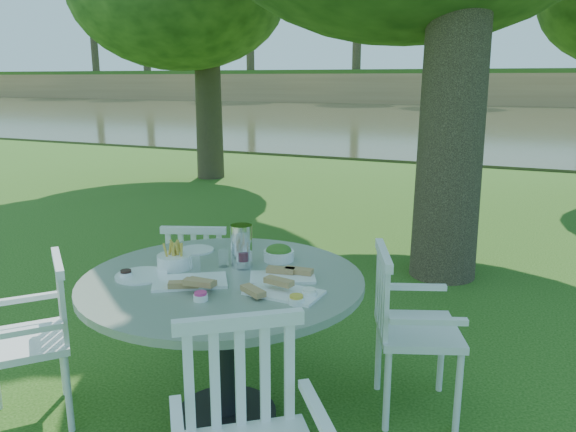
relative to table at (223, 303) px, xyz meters
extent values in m
plane|color=#1A410D|center=(-0.21, 1.15, -0.69)|extent=(140.00, 140.00, 0.00)
cylinder|color=black|center=(0.00, 0.00, -0.67)|extent=(0.56, 0.56, 0.04)
cylinder|color=black|center=(0.00, 0.00, -0.27)|extent=(0.12, 0.12, 0.76)
cylinder|color=gray|center=(0.00, 0.00, 0.13)|extent=(1.50, 1.50, 0.04)
cylinder|color=white|center=(1.20, 0.38, -0.46)|extent=(0.04, 0.04, 0.47)
cylinder|color=white|center=(1.06, 0.77, -0.46)|extent=(0.04, 0.04, 0.47)
cylinder|color=white|center=(0.85, 0.25, -0.46)|extent=(0.04, 0.04, 0.47)
cylinder|color=white|center=(0.70, 0.64, -0.46)|extent=(0.04, 0.04, 0.47)
cube|color=white|center=(0.95, 0.51, -0.20)|extent=(0.58, 0.61, 0.04)
cube|color=white|center=(0.76, 0.43, 0.02)|extent=(0.21, 0.47, 0.48)
cylinder|color=white|center=(-0.55, 1.08, -0.48)|extent=(0.04, 0.04, 0.44)
cylinder|color=white|center=(-0.92, 0.94, -0.48)|extent=(0.04, 0.04, 0.44)
cylinder|color=white|center=(-0.43, 0.75, -0.48)|extent=(0.04, 0.04, 0.44)
cylinder|color=white|center=(-0.80, 0.61, -0.48)|extent=(0.04, 0.04, 0.44)
cube|color=white|center=(-0.68, 0.84, -0.24)|extent=(0.56, 0.54, 0.04)
cube|color=white|center=(-0.61, 0.66, -0.03)|extent=(0.43, 0.19, 0.45)
cylinder|color=white|center=(-1.02, -0.18, -0.47)|extent=(0.04, 0.04, 0.45)
cylinder|color=white|center=(-0.71, -0.44, -0.47)|extent=(0.04, 0.04, 0.45)
cube|color=white|center=(-0.98, -0.45, -0.22)|extent=(0.63, 0.62, 0.04)
cube|color=white|center=(-0.85, -0.30, -0.01)|extent=(0.38, 0.34, 0.46)
cube|color=white|center=(0.49, -0.71, 0.05)|extent=(0.43, 0.34, 0.50)
cube|color=white|center=(-0.11, -0.14, 0.15)|extent=(0.44, 0.39, 0.01)
cube|color=white|center=(0.40, -0.09, 0.15)|extent=(0.37, 0.23, 0.01)
cube|color=white|center=(0.30, 0.11, 0.15)|extent=(0.39, 0.32, 0.01)
cylinder|color=white|center=(-0.40, -0.17, 0.15)|extent=(0.27, 0.27, 0.01)
cylinder|color=white|center=(-0.38, 0.34, 0.15)|extent=(0.21, 0.21, 0.01)
cylinder|color=white|center=(-0.32, 0.03, 0.19)|extent=(0.19, 0.19, 0.08)
cylinder|color=white|center=(0.16, 0.37, 0.18)|extent=(0.18, 0.18, 0.06)
cylinder|color=silver|center=(0.01, 0.19, 0.27)|extent=(0.12, 0.12, 0.24)
cylinder|color=white|center=(0.04, 0.16, 0.25)|extent=(0.08, 0.08, 0.21)
cylinder|color=white|center=(-0.08, 0.15, 0.20)|extent=(0.06, 0.06, 0.10)
cylinder|color=white|center=(-0.16, -0.02, 0.20)|extent=(0.06, 0.06, 0.10)
cylinder|color=white|center=(0.07, -0.32, 0.16)|extent=(0.07, 0.07, 0.03)
cylinder|color=white|center=(0.50, -0.18, 0.16)|extent=(0.07, 0.07, 0.03)
cylinder|color=white|center=(0.53, -0.08, 0.16)|extent=(0.08, 0.08, 0.03)
cylinder|color=white|center=(-0.47, -0.21, 0.16)|extent=(0.07, 0.07, 0.03)
cube|color=#353821|center=(-0.21, 24.15, -0.69)|extent=(100.00, 28.00, 0.12)
cube|color=#A0794A|center=(-0.21, 39.65, 0.41)|extent=(100.00, 3.00, 2.20)
cube|color=#1A410D|center=(-0.21, 47.15, 1.66)|extent=(100.00, 18.00, 0.30)
cylinder|color=black|center=(-40.21, 41.65, 8.01)|extent=(0.70, 0.70, 13.00)
cylinder|color=black|center=(-31.21, 41.65, 8.01)|extent=(0.70, 0.70, 13.00)
camera|label=1|loc=(1.44, -2.44, 1.17)|focal=35.00mm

